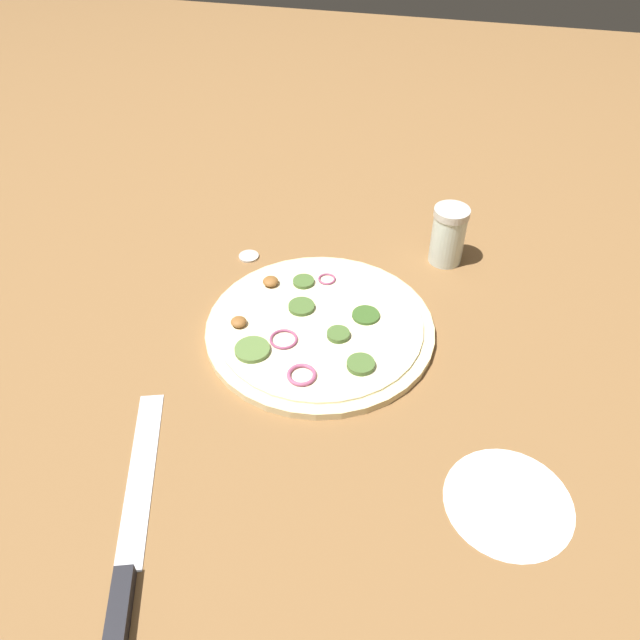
{
  "coord_description": "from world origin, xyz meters",
  "views": [
    {
      "loc": [
        -0.15,
        0.64,
        0.62
      ],
      "look_at": [
        0.0,
        0.0,
        0.02
      ],
      "focal_mm": 35.0,
      "sensor_mm": 36.0,
      "label": 1
    }
  ],
  "objects_px": {
    "pizza": "(319,327)",
    "loose_cap": "(249,255)",
    "knife": "(125,574)",
    "spice_jar": "(448,235)"
  },
  "relations": [
    {
      "from": "pizza",
      "to": "loose_cap",
      "type": "bearing_deg",
      "value": -43.85
    },
    {
      "from": "spice_jar",
      "to": "pizza",
      "type": "bearing_deg",
      "value": 52.97
    },
    {
      "from": "spice_jar",
      "to": "loose_cap",
      "type": "height_order",
      "value": "spice_jar"
    },
    {
      "from": "loose_cap",
      "to": "knife",
      "type": "bearing_deg",
      "value": 94.96
    },
    {
      "from": "pizza",
      "to": "knife",
      "type": "relative_size",
      "value": 0.96
    },
    {
      "from": "knife",
      "to": "loose_cap",
      "type": "distance_m",
      "value": 0.55
    },
    {
      "from": "spice_jar",
      "to": "loose_cap",
      "type": "relative_size",
      "value": 2.97
    },
    {
      "from": "loose_cap",
      "to": "pizza",
      "type": "bearing_deg",
      "value": 136.15
    },
    {
      "from": "knife",
      "to": "loose_cap",
      "type": "bearing_deg",
      "value": -13.4
    },
    {
      "from": "knife",
      "to": "spice_jar",
      "type": "height_order",
      "value": "spice_jar"
    }
  ]
}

